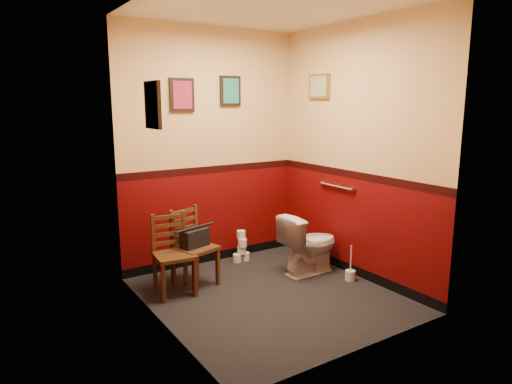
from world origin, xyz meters
TOP-DOWN VIEW (x-y plane):
  - floor at (0.00, 0.00)m, footprint 2.20×2.40m
  - ceiling at (0.00, 0.00)m, footprint 2.20×2.40m
  - wall_back at (0.00, 1.20)m, footprint 2.20×0.00m
  - wall_front at (0.00, -1.20)m, footprint 2.20×0.00m
  - wall_left at (-1.10, 0.00)m, footprint 0.00×2.40m
  - wall_right at (1.10, 0.00)m, footprint 0.00×2.40m
  - grab_bar at (1.07, 0.25)m, footprint 0.05×0.56m
  - framed_print_back_a at (-0.35, 1.18)m, footprint 0.28×0.04m
  - framed_print_back_b at (0.25, 1.18)m, footprint 0.26×0.04m
  - framed_print_left at (-1.08, 0.10)m, footprint 0.04×0.30m
  - framed_print_right at (1.08, 0.60)m, footprint 0.04×0.34m
  - toilet at (0.72, 0.27)m, footprint 0.68×0.39m
  - toilet_brush at (0.94, -0.14)m, footprint 0.11×0.11m
  - chair_left at (-0.76, 0.59)m, footprint 0.41×0.41m
  - chair_right at (-0.51, 0.66)m, footprint 0.47×0.47m
  - handbag at (-0.50, 0.63)m, footprint 0.32×0.22m
  - tp_stack at (0.28, 1.00)m, footprint 0.22×0.13m

SIDE VIEW (x-z plane):
  - floor at x=0.00m, z-range 0.00..0.00m
  - toilet_brush at x=0.94m, z-range -0.13..0.26m
  - tp_stack at x=0.28m, z-range -0.03..0.35m
  - toilet at x=0.72m, z-range 0.00..0.66m
  - chair_left at x=-0.76m, z-range 0.00..0.79m
  - chair_right at x=-0.51m, z-range 0.00..0.81m
  - handbag at x=-0.50m, z-range 0.41..0.62m
  - grab_bar at x=1.07m, z-range 0.92..0.98m
  - wall_back at x=0.00m, z-range 0.00..2.70m
  - wall_front at x=0.00m, z-range 0.00..2.70m
  - wall_left at x=-1.10m, z-range 0.00..2.70m
  - wall_right at x=1.10m, z-range 0.00..2.70m
  - framed_print_left at x=-1.08m, z-range 1.66..2.04m
  - framed_print_back_a at x=-0.35m, z-range 1.77..2.13m
  - framed_print_back_b at x=0.25m, z-range 1.83..2.17m
  - framed_print_right at x=1.08m, z-range 1.91..2.19m
  - ceiling at x=0.00m, z-range 2.70..2.70m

